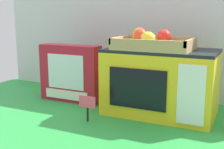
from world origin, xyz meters
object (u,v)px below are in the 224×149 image
Objects in this scene: food_groups_crate at (152,42)px; cookie_set_box at (70,73)px; price_sign at (87,105)px; toy_microwave at (160,82)px.

food_groups_crate is 1.00× the size of cookie_set_box.
price_sign is at bearing -44.44° from cookie_set_box.
food_groups_crate is at bearing 46.69° from price_sign.
food_groups_crate is 0.43m from cookie_set_box.
food_groups_crate is at bearing -2.09° from cookie_set_box.
food_groups_crate reaches higher than price_sign.
cookie_set_box is (-0.43, 0.00, -0.00)m from toy_microwave.
toy_microwave is 4.35× the size of price_sign.
cookie_set_box reaches higher than price_sign.
price_sign is (-0.22, -0.21, -0.07)m from toy_microwave.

